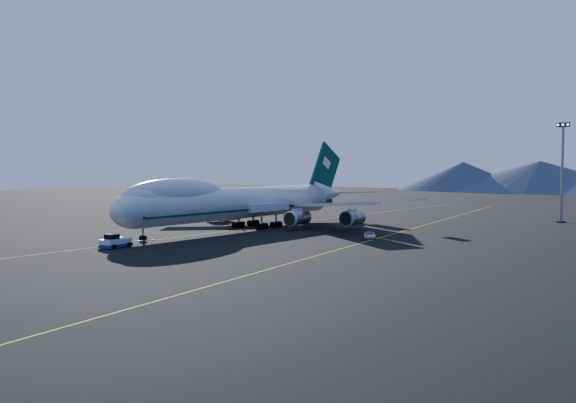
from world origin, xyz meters
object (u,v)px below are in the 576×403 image
Objects in this scene: pushback_tug at (116,243)px; boeing_747 at (241,202)px; floodlight_mast at (562,172)px; service_van at (370,235)px.

boeing_747 is at bearing 88.00° from pushback_tug.
pushback_tug is 0.23× the size of floodlight_mast.
floodlight_mast is (19.93, 56.27, 11.30)m from service_van.
pushback_tug is 104.22m from floodlight_mast.
floodlight_mast is at bearing 37.82° from service_van.
boeing_747 is 3.08× the size of floodlight_mast.
boeing_747 reaches higher than pushback_tug.
service_van is (30.00, 1.26, -5.21)m from boeing_747.
floodlight_mast is at bearing 49.04° from boeing_747.
boeing_747 is at bearing 149.72° from service_van.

